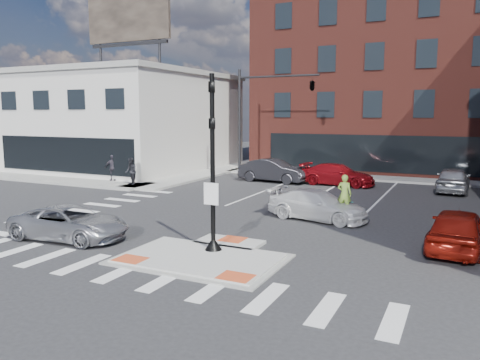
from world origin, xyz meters
The scene contains 19 objects.
ground centered at (0.00, 0.00, 0.00)m, with size 120.00×120.00×0.00m, color #28282B.
refuge_island centered at (0.00, -0.26, 0.05)m, with size 5.40×4.65×0.13m.
sidewalk_nw centered at (-16.76, 15.29, 0.08)m, with size 23.50×20.50×0.15m.
sidewalk_n centered at (3.00, 22.00, 0.07)m, with size 26.00×3.00×0.15m, color gray.
building_nw centered at (-21.98, 19.98, 4.23)m, with size 20.40×16.40×14.40m.
building_n centered at (3.00, 31.99, 7.80)m, with size 24.40×18.40×15.50m.
building_far_left centered at (-4.00, 52.00, 5.00)m, with size 10.00×12.00×10.00m, color slate.
building_far_right centered at (9.00, 54.00, 6.00)m, with size 12.00×12.00×12.00m, color brown.
signal_pole centered at (0.00, 0.40, 2.36)m, with size 0.60×0.60×5.98m.
mast_arm_signal centered at (-3.47, 18.00, 6.21)m, with size 6.10×2.24×8.00m.
silver_suv centered at (-5.83, -0.41, 0.64)m, with size 2.14×4.64×1.29m, color #A5A7AD.
red_sedan centered at (7.59, 4.41, 0.76)m, with size 1.81×4.49×1.53m, color maroon.
white_pickup centered at (1.76, 7.00, 0.67)m, with size 1.89×4.64×1.35m, color white.
bg_car_dark centered at (-4.46, 17.26, 0.81)m, with size 1.72×4.94×1.63m, color black.
bg_car_silver centered at (7.11, 17.98, 0.79)m, with size 1.86×4.62×1.58m, color #A6A8AD.
bg_car_red centered at (0.00, 17.69, 0.72)m, with size 2.01×4.95×1.44m, color maroon.
cyclist centered at (3.00, 6.86, 0.73)m, with size 0.63×1.71×2.16m.
pedestrian_a centered at (-12.06, 11.02, 1.05)m, with size 0.87×0.68×1.80m, color black.
pedestrian_b centered at (-14.46, 12.00, 1.06)m, with size 1.07×0.45×1.83m, color #342F3A.
Camera 1 is at (7.65, -13.33, 4.78)m, focal length 35.00 mm.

